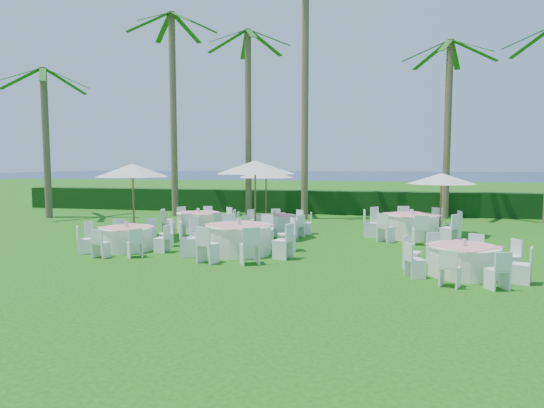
{
  "coord_description": "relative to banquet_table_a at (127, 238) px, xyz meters",
  "views": [
    {
      "loc": [
        2.71,
        -11.82,
        2.59
      ],
      "look_at": [
        -0.4,
        2.54,
        1.3
      ],
      "focal_mm": 30.0,
      "sensor_mm": 36.0,
      "label": 1
    }
  ],
  "objects": [
    {
      "name": "umbrella_a",
      "position": [
        -0.76,
        1.8,
        2.01
      ],
      "size": [
        2.51,
        2.51,
        2.61
      ],
      "color": "brown",
      "rests_on": "ground"
    },
    {
      "name": "ground",
      "position": [
        4.47,
        -0.53,
        -0.37
      ],
      "size": [
        120.0,
        120.0,
        0.0
      ],
      "primitive_type": "plane",
      "color": "#184F0D",
      "rests_on": "ground"
    },
    {
      "name": "palm_d",
      "position": [
        10.69,
        10.52,
        4.26
      ],
      "size": [
        4.37,
        4.26,
        8.36
      ],
      "color": "brown",
      "rests_on": "ground"
    },
    {
      "name": "ocean",
      "position": [
        4.47,
        101.47,
        -0.37
      ],
      "size": [
        260.0,
        260.0,
        0.0
      ],
      "primitive_type": "plane",
      "color": "#081351",
      "rests_on": "ground"
    },
    {
      "name": "banquet_table_c",
      "position": [
        9.33,
        -1.24,
        0.0
      ],
      "size": [
        2.72,
        2.72,
        0.86
      ],
      "color": "white",
      "rests_on": "ground"
    },
    {
      "name": "banquet_table_e",
      "position": [
        3.71,
        4.09,
        -0.0
      ],
      "size": [
        2.78,
        2.78,
        0.85
      ],
      "color": "white",
      "rests_on": "ground"
    },
    {
      "name": "umbrella_c",
      "position": [
        2.76,
        6.82,
        1.85
      ],
      "size": [
        2.42,
        2.42,
        2.43
      ],
      "color": "brown",
      "rests_on": "ground"
    },
    {
      "name": "palm_a",
      "position": [
        -2.39,
        8.81,
        5.08
      ],
      "size": [
        4.33,
        4.31,
        9.97
      ],
      "color": "brown",
      "rests_on": "ground"
    },
    {
      "name": "palm_c",
      "position": [
        4.14,
        8.95,
        6.23
      ],
      "size": [
        4.13,
        4.4,
        12.23
      ],
      "color": "brown",
      "rests_on": "ground"
    },
    {
      "name": "banquet_table_b",
      "position": [
        3.47,
        0.18,
        0.08
      ],
      "size": [
        3.34,
        3.34,
        1.01
      ],
      "color": "white",
      "rests_on": "ground"
    },
    {
      "name": "palm_b",
      "position": [
        1.06,
        10.16,
        4.75
      ],
      "size": [
        4.4,
        4.17,
        9.32
      ],
      "color": "brown",
      "rests_on": "ground"
    },
    {
      "name": "hedge",
      "position": [
        4.47,
        11.47,
        0.23
      ],
      "size": [
        34.0,
        1.0,
        1.2
      ],
      "primitive_type": "cube",
      "color": "black",
      "rests_on": "ground"
    },
    {
      "name": "banquet_table_f",
      "position": [
        8.62,
        4.24,
        0.07
      ],
      "size": [
        3.35,
        3.35,
        1.0
      ],
      "color": "white",
      "rests_on": "ground"
    },
    {
      "name": "banquet_table_d",
      "position": [
        0.68,
        4.12,
        0.02
      ],
      "size": [
        2.92,
        2.92,
        0.89
      ],
      "color": "white",
      "rests_on": "ground"
    },
    {
      "name": "umbrella_b",
      "position": [
        3.2,
        3.18,
        2.11
      ],
      "size": [
        2.86,
        2.86,
        2.72
      ],
      "color": "brown",
      "rests_on": "ground"
    },
    {
      "name": "umbrella_d",
      "position": [
        9.7,
        5.05,
        1.7
      ],
      "size": [
        2.42,
        2.42,
        2.27
      ],
      "color": "brown",
      "rests_on": "ground"
    },
    {
      "name": "banquet_table_a",
      "position": [
        0.0,
        0.0,
        0.0
      ],
      "size": [
        2.8,
        2.8,
        0.86
      ],
      "color": "white",
      "rests_on": "ground"
    },
    {
      "name": "palm_f",
      "position": [
        -8.02,
        6.74,
        3.64
      ],
      "size": [
        4.4,
        4.17,
        7.15
      ],
      "color": "brown",
      "rests_on": "ground"
    }
  ]
}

